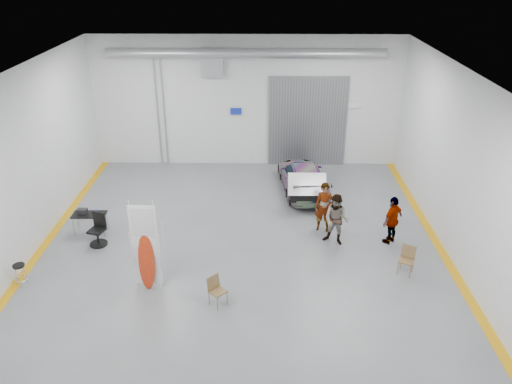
{
  "coord_description": "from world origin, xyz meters",
  "views": [
    {
      "loc": [
        0.7,
        -14.19,
        9.27
      ],
      "look_at": [
        0.5,
        1.75,
        1.5
      ],
      "focal_mm": 35.0,
      "sensor_mm": 36.0,
      "label": 1
    }
  ],
  "objects_px": {
    "sedan_car": "(303,177)",
    "shop_stool": "(21,275)",
    "folding_chair_far": "(405,265)",
    "office_chair": "(98,231)",
    "surfboard_display": "(146,254)",
    "folding_chair_near": "(218,296)",
    "person_c": "(392,220)",
    "person_a": "(324,207)",
    "work_table": "(87,214)",
    "person_b": "(336,220)"
  },
  "relations": [
    {
      "from": "surfboard_display",
      "to": "folding_chair_far",
      "type": "distance_m",
      "value": 8.04
    },
    {
      "from": "person_c",
      "to": "sedan_car",
      "type": "bearing_deg",
      "value": -99.67
    },
    {
      "from": "person_c",
      "to": "surfboard_display",
      "type": "distance_m",
      "value": 8.36
    },
    {
      "from": "shop_stool",
      "to": "office_chair",
      "type": "height_order",
      "value": "office_chair"
    },
    {
      "from": "sedan_car",
      "to": "folding_chair_far",
      "type": "xyz_separation_m",
      "value": [
        2.81,
        -6.03,
        -0.34
      ]
    },
    {
      "from": "sedan_car",
      "to": "surfboard_display",
      "type": "bearing_deg",
      "value": 47.36
    },
    {
      "from": "person_c",
      "to": "folding_chair_near",
      "type": "height_order",
      "value": "person_c"
    },
    {
      "from": "sedan_car",
      "to": "office_chair",
      "type": "distance_m",
      "value": 8.62
    },
    {
      "from": "folding_chair_near",
      "to": "work_table",
      "type": "distance_m",
      "value": 6.45
    },
    {
      "from": "person_c",
      "to": "work_table",
      "type": "height_order",
      "value": "person_c"
    },
    {
      "from": "surfboard_display",
      "to": "sedan_car",
      "type": "bearing_deg",
      "value": 56.54
    },
    {
      "from": "sedan_car",
      "to": "person_b",
      "type": "relative_size",
      "value": 2.33
    },
    {
      "from": "person_b",
      "to": "folding_chair_far",
      "type": "distance_m",
      "value": 2.75
    },
    {
      "from": "person_c",
      "to": "folding_chair_far",
      "type": "bearing_deg",
      "value": 47.98
    },
    {
      "from": "office_chair",
      "to": "work_table",
      "type": "bearing_deg",
      "value": 142.79
    },
    {
      "from": "sedan_car",
      "to": "surfboard_display",
      "type": "distance_m",
      "value": 8.58
    },
    {
      "from": "person_c",
      "to": "shop_stool",
      "type": "height_order",
      "value": "person_c"
    },
    {
      "from": "folding_chair_near",
      "to": "folding_chair_far",
      "type": "relative_size",
      "value": 0.98
    },
    {
      "from": "surfboard_display",
      "to": "folding_chair_near",
      "type": "relative_size",
      "value": 3.28
    },
    {
      "from": "shop_stool",
      "to": "work_table",
      "type": "distance_m",
      "value": 3.4
    },
    {
      "from": "person_c",
      "to": "surfboard_display",
      "type": "xyz_separation_m",
      "value": [
        -7.9,
        -2.7,
        0.31
      ]
    },
    {
      "from": "work_table",
      "to": "surfboard_display",
      "type": "bearing_deg",
      "value": -48.77
    },
    {
      "from": "sedan_car",
      "to": "person_c",
      "type": "relative_size",
      "value": 2.43
    },
    {
      "from": "folding_chair_near",
      "to": "work_table",
      "type": "xyz_separation_m",
      "value": [
        -5.0,
        4.05,
        0.47
      ]
    },
    {
      "from": "work_table",
      "to": "folding_chair_near",
      "type": "bearing_deg",
      "value": -38.98
    },
    {
      "from": "person_c",
      "to": "work_table",
      "type": "bearing_deg",
      "value": -46.29
    },
    {
      "from": "work_table",
      "to": "office_chair",
      "type": "bearing_deg",
      "value": -54.33
    },
    {
      "from": "work_table",
      "to": "person_b",
      "type": "bearing_deg",
      "value": -4.11
    },
    {
      "from": "surfboard_display",
      "to": "shop_stool",
      "type": "bearing_deg",
      "value": -177.4
    },
    {
      "from": "person_b",
      "to": "work_table",
      "type": "relative_size",
      "value": 1.55
    },
    {
      "from": "work_table",
      "to": "person_c",
      "type": "bearing_deg",
      "value": -2.94
    },
    {
      "from": "person_c",
      "to": "office_chair",
      "type": "distance_m",
      "value": 10.19
    },
    {
      "from": "surfboard_display",
      "to": "folding_chair_far",
      "type": "relative_size",
      "value": 3.2
    },
    {
      "from": "person_b",
      "to": "work_table",
      "type": "xyz_separation_m",
      "value": [
        -8.81,
        0.63,
        -0.18
      ]
    },
    {
      "from": "surfboard_display",
      "to": "shop_stool",
      "type": "xyz_separation_m",
      "value": [
        -3.92,
        0.05,
        -0.83
      ]
    },
    {
      "from": "person_c",
      "to": "person_a",
      "type": "bearing_deg",
      "value": -63.4
    },
    {
      "from": "folding_chair_far",
      "to": "work_table",
      "type": "xyz_separation_m",
      "value": [
        -10.8,
        2.42,
        0.46
      ]
    },
    {
      "from": "surfboard_display",
      "to": "work_table",
      "type": "relative_size",
      "value": 2.47
    },
    {
      "from": "sedan_car",
      "to": "surfboard_display",
      "type": "height_order",
      "value": "surfboard_display"
    },
    {
      "from": "surfboard_display",
      "to": "work_table",
      "type": "distance_m",
      "value": 4.35
    },
    {
      "from": "office_chair",
      "to": "surfboard_display",
      "type": "bearing_deg",
      "value": -30.03
    },
    {
      "from": "person_a",
      "to": "person_b",
      "type": "relative_size",
      "value": 1.01
    },
    {
      "from": "person_a",
      "to": "folding_chair_far",
      "type": "relative_size",
      "value": 2.02
    },
    {
      "from": "sedan_car",
      "to": "office_chair",
      "type": "relative_size",
      "value": 3.74
    },
    {
      "from": "folding_chair_far",
      "to": "office_chair",
      "type": "height_order",
      "value": "office_chair"
    },
    {
      "from": "surfboard_display",
      "to": "office_chair",
      "type": "distance_m",
      "value": 3.42
    },
    {
      "from": "person_b",
      "to": "shop_stool",
      "type": "height_order",
      "value": "person_b"
    },
    {
      "from": "person_b",
      "to": "shop_stool",
      "type": "xyz_separation_m",
      "value": [
        -9.88,
        -2.57,
        -0.56
      ]
    },
    {
      "from": "sedan_car",
      "to": "shop_stool",
      "type": "height_order",
      "value": "sedan_car"
    },
    {
      "from": "shop_stool",
      "to": "work_table",
      "type": "height_order",
      "value": "work_table"
    }
  ]
}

